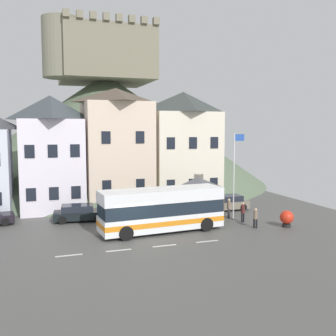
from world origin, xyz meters
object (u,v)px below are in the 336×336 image
townhouse_01 (51,153)px  harbour_buoy (287,218)px  transit_bus (162,210)px  parked_car_02 (226,203)px  townhouse_02 (116,147)px  pedestrian_00 (243,211)px  townhouse_03 (183,148)px  flagpole (235,169)px  hilltop_castle (106,126)px  bus_shelter (197,183)px  pedestrian_01 (255,217)px  parked_car_01 (79,213)px  pedestrian_02 (229,207)px  public_bench (173,208)px

townhouse_01 → harbour_buoy: (16.67, -12.77, -4.54)m
transit_bus → parked_car_02: (8.01, 5.32, -0.93)m
townhouse_02 → pedestrian_00: 13.95m
transit_bus → townhouse_03: bearing=56.9°
townhouse_02 → flagpole: townhouse_02 is taller
hilltop_castle → parked_car_02: size_ratio=10.85×
townhouse_02 → townhouse_03: bearing=-5.0°
bus_shelter → flagpole: size_ratio=0.51×
townhouse_03 → pedestrian_01: (1.43, -11.59, -4.72)m
townhouse_03 → flagpole: (1.47, -8.16, -1.46)m
townhouse_02 → flagpole: size_ratio=1.60×
parked_car_01 → flagpole: flagpole is taller
bus_shelter → pedestrian_02: size_ratio=2.19×
transit_bus → parked_car_02: transit_bus is taller
townhouse_02 → harbour_buoy: townhouse_02 is taller
parked_car_01 → flagpole: bearing=-8.5°
hilltop_castle → bus_shelter: hilltop_castle is taller
pedestrian_01 → flagpole: (0.04, 3.43, 3.26)m
transit_bus → townhouse_01: bearing=118.9°
townhouse_03 → harbour_buoy: 13.59m
bus_shelter → parked_car_02: size_ratio=0.89×
public_bench → transit_bus: bearing=-117.2°
townhouse_01 → bus_shelter: (11.56, -7.32, -2.38)m
townhouse_01 → parked_car_02: townhouse_01 is taller
harbour_buoy → bus_shelter: bearing=133.2°
transit_bus → pedestrian_02: size_ratio=5.64×
townhouse_02 → hilltop_castle: (1.87, 16.75, 2.17)m
pedestrian_01 → flagpole: flagpole is taller
parked_car_01 → public_bench: parked_car_01 is taller
bus_shelter → parked_car_01: size_ratio=0.83×
pedestrian_02 → flagpole: size_ratio=0.23×
townhouse_02 → harbour_buoy: 17.25m
pedestrian_02 → harbour_buoy: bearing=-56.8°
townhouse_02 → pedestrian_01: size_ratio=7.45×
bus_shelter → harbour_buoy: size_ratio=2.79×
bus_shelter → hilltop_castle: bearing=98.6°
townhouse_01 → public_bench: 12.38m
pedestrian_01 → townhouse_02: bearing=123.8°
townhouse_01 → pedestrian_02: bearing=-31.6°
townhouse_01 → harbour_buoy: 21.48m
parked_car_02 → pedestrian_02: 3.23m
townhouse_03 → pedestrian_01: size_ratio=7.31×
townhouse_03 → pedestrian_02: townhouse_03 is taller
pedestrian_00 → flagpole: size_ratio=0.23×
transit_bus → harbour_buoy: size_ratio=7.18×
bus_shelter → parked_car_01: bearing=170.0°
public_bench → townhouse_02: bearing=125.7°
bus_shelter → pedestrian_00: bearing=-48.4°
pedestrian_00 → pedestrian_01: size_ratio=1.05×
hilltop_castle → public_bench: bearing=-84.8°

